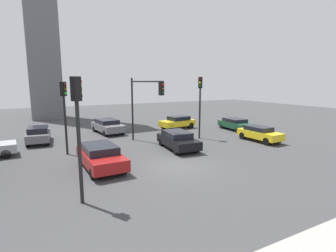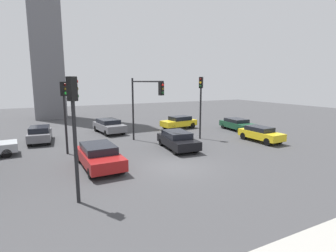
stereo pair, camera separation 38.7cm
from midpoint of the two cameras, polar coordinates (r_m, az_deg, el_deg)
name	(u,v)px [view 2 (the right image)]	position (r m, az deg, el deg)	size (l,w,h in m)	color
ground_plane	(176,167)	(16.69, 2.49, -8.75)	(91.71, 91.71, 0.00)	#424244
traffic_light_0	(146,97)	(22.02, -4.38, 6.27)	(1.13, 4.42, 5.55)	black
traffic_light_1	(201,96)	(24.25, 7.54, 6.36)	(0.47, 0.46, 5.65)	black
traffic_light_2	(74,117)	(11.63, -18.75, 1.85)	(0.49, 0.44, 5.46)	black
traffic_light_3	(65,104)	(20.13, -20.93, 4.40)	(0.45, 0.48, 5.23)	black
car_0	(40,134)	(25.41, -25.55, -1.54)	(2.16, 4.17, 1.42)	slate
car_1	(109,126)	(27.81, -12.25, 0.08)	(2.51, 4.67, 1.41)	slate
car_2	(179,122)	(29.66, 2.77, 0.86)	(4.13, 2.19, 1.39)	yellow
car_3	(261,134)	(24.69, 19.79, -1.55)	(1.72, 4.04, 1.32)	yellow
car_5	(99,156)	(16.78, -13.99, -6.22)	(2.12, 4.75, 1.43)	maroon
car_6	(237,124)	(29.71, 15.08, 0.42)	(2.25, 4.34, 1.25)	#19472D
car_7	(178,140)	(20.76, 2.62, -3.00)	(2.35, 4.56, 1.37)	black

